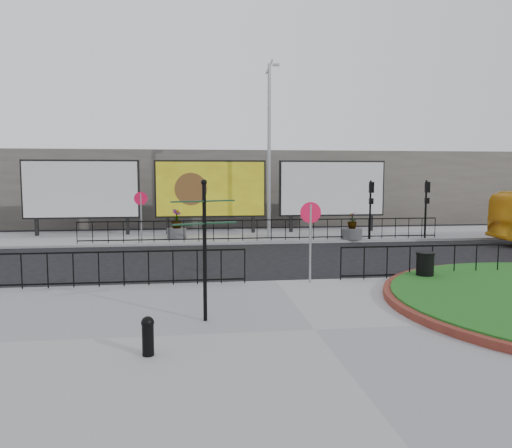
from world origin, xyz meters
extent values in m
plane|color=black|center=(0.00, 0.00, 0.00)|extent=(90.00, 90.00, 0.00)
cube|color=gray|center=(0.00, -5.00, 0.06)|extent=(30.00, 10.00, 0.12)
cube|color=gray|center=(0.00, 12.00, 0.06)|extent=(44.00, 6.00, 0.12)
cylinder|color=gray|center=(-5.00, 9.40, 1.32)|extent=(0.07, 0.07, 2.40)
cylinder|color=red|center=(-5.00, 9.40, 2.27)|extent=(0.64, 0.03, 0.64)
cylinder|color=white|center=(-5.00, 9.42, 2.27)|extent=(0.50, 0.03, 0.50)
cylinder|color=gray|center=(1.00, -0.40, 1.32)|extent=(0.07, 0.07, 2.40)
cylinder|color=red|center=(1.00, -0.40, 2.27)|extent=(0.64, 0.03, 0.64)
cylinder|color=white|center=(1.00, -0.38, 2.27)|extent=(0.50, 0.03, 0.50)
cube|color=black|center=(-10.90, 13.00, 0.62)|extent=(0.18, 0.18, 1.00)
cube|color=black|center=(-6.10, 13.00, 0.62)|extent=(0.18, 0.18, 1.00)
cube|color=black|center=(-8.50, 13.00, 2.62)|extent=(6.20, 0.25, 3.20)
cube|color=silver|center=(-8.50, 12.84, 2.62)|extent=(6.00, 0.06, 3.00)
cube|color=black|center=(-3.90, 13.00, 0.62)|extent=(0.18, 0.18, 1.00)
cube|color=black|center=(0.90, 13.00, 0.62)|extent=(0.18, 0.18, 1.00)
cube|color=black|center=(-1.50, 13.00, 2.62)|extent=(6.20, 0.25, 3.20)
cube|color=yellow|center=(-1.50, 12.84, 2.62)|extent=(6.00, 0.06, 3.00)
cube|color=black|center=(3.10, 13.00, 0.62)|extent=(0.18, 0.18, 1.00)
cube|color=black|center=(7.90, 13.00, 0.62)|extent=(0.18, 0.18, 1.00)
cube|color=black|center=(5.50, 13.00, 2.62)|extent=(6.20, 0.25, 3.20)
cube|color=silver|center=(5.50, 12.84, 2.62)|extent=(6.00, 0.06, 3.00)
cylinder|color=gray|center=(1.50, 11.00, 4.62)|extent=(0.18, 0.18, 9.00)
cylinder|color=gray|center=(1.50, 11.00, 8.97)|extent=(0.43, 0.10, 0.77)
cube|color=gray|center=(1.85, 11.00, 9.07)|extent=(0.35, 0.15, 0.12)
cylinder|color=black|center=(6.50, 9.40, 1.62)|extent=(0.10, 0.10, 3.00)
cube|color=black|center=(6.50, 9.28, 2.77)|extent=(0.22, 0.18, 0.55)
cube|color=black|center=(6.50, 9.28, 2.07)|extent=(0.20, 0.16, 0.30)
cylinder|color=black|center=(9.50, 9.40, 1.62)|extent=(0.10, 0.10, 3.00)
cube|color=black|center=(9.50, 9.28, 2.77)|extent=(0.22, 0.18, 0.55)
cube|color=black|center=(9.50, 9.28, 2.07)|extent=(0.20, 0.16, 0.30)
cube|color=#67615A|center=(0.00, 22.00, 2.50)|extent=(40.00, 10.00, 5.00)
cylinder|color=black|center=(-2.30, -4.02, 1.66)|extent=(0.09, 0.09, 3.08)
sphere|color=black|center=(-2.30, -4.02, 3.24)|extent=(0.13, 0.13, 0.13)
cube|color=black|center=(-2.67, -4.13, 2.83)|extent=(0.73, 0.32, 0.03)
cube|color=black|center=(-1.95, -3.86, 2.83)|extent=(0.71, 0.42, 0.03)
cube|color=black|center=(-2.65, -4.16, 2.34)|extent=(0.72, 0.39, 0.03)
cube|color=black|center=(-1.93, -3.92, 2.34)|extent=(0.73, 0.32, 0.03)
cylinder|color=black|center=(-3.39, -6.09, 0.42)|extent=(0.22, 0.22, 0.59)
sphere|color=black|center=(-3.39, -6.09, 0.73)|extent=(0.24, 0.24, 0.24)
cylinder|color=black|center=(4.50, -0.83, 0.56)|extent=(0.53, 0.53, 0.88)
cylinder|color=black|center=(4.50, -0.83, 1.03)|extent=(0.56, 0.56, 0.06)
cylinder|color=#4C4C4F|center=(-3.36, 10.94, 0.38)|extent=(1.00, 1.00, 0.52)
imported|color=#174A13|center=(-3.36, 10.94, 1.14)|extent=(0.78, 0.78, 0.99)
cylinder|color=#4C4C4F|center=(5.56, 9.40, 0.39)|extent=(1.04, 1.04, 0.54)
imported|color=#174A13|center=(5.56, 9.40, 1.09)|extent=(0.60, 0.60, 0.84)
camera|label=1|loc=(-2.57, -15.10, 3.41)|focal=35.00mm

